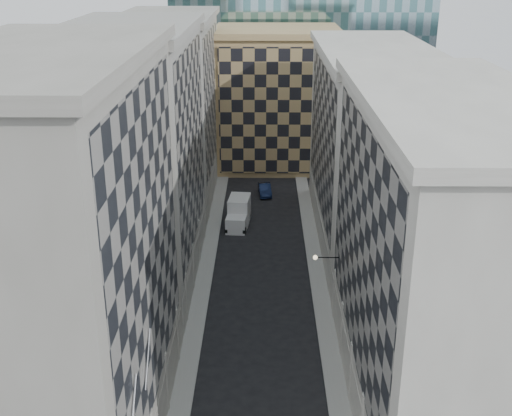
{
  "coord_description": "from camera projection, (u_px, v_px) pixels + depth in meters",
  "views": [
    {
      "loc": [
        0.16,
        -20.46,
        27.83
      ],
      "look_at": [
        -0.27,
        15.93,
        13.46
      ],
      "focal_mm": 45.0,
      "sensor_mm": 36.0,
      "label": 1
    }
  ],
  "objects": [
    {
      "name": "sidewalk_west",
      "position": [
        202.0,
        289.0,
        57.18
      ],
      "size": [
        1.5,
        100.0,
        0.15
      ],
      "primitive_type": "cube",
      "color": "#979791",
      "rests_on": "ground"
    },
    {
      "name": "sidewalk_east",
      "position": [
        320.0,
        290.0,
        57.07
      ],
      "size": [
        1.5,
        100.0,
        0.15
      ],
      "primitive_type": "cube",
      "color": "#979791",
      "rests_on": "ground"
    },
    {
      "name": "bldg_left_a",
      "position": [
        62.0,
        268.0,
        35.26
      ],
      "size": [
        10.8,
        22.8,
        23.7
      ],
      "color": "gray",
      "rests_on": "ground"
    },
    {
      "name": "bldg_left_b",
      "position": [
        137.0,
        158.0,
        55.9
      ],
      "size": [
        10.8,
        22.8,
        22.7
      ],
      "color": "gray",
      "rests_on": "ground"
    },
    {
      "name": "bldg_left_c",
      "position": [
        171.0,
        108.0,
        76.54
      ],
      "size": [
        10.8,
        22.8,
        21.7
      ],
      "color": "gray",
      "rests_on": "ground"
    },
    {
      "name": "bldg_right_a",
      "position": [
        437.0,
        262.0,
        39.29
      ],
      "size": [
        10.8,
        26.8,
        20.7
      ],
      "color": "#B6B2A6",
      "rests_on": "ground"
    },
    {
      "name": "bldg_right_b",
      "position": [
        370.0,
        147.0,
        64.58
      ],
      "size": [
        10.8,
        28.8,
        19.7
      ],
      "color": "#B6B2A6",
      "rests_on": "ground"
    },
    {
      "name": "tan_block",
      "position": [
        277.0,
        98.0,
        88.91
      ],
      "size": [
        16.8,
        14.8,
        18.8
      ],
      "color": "tan",
      "rests_on": "ground"
    },
    {
      "name": "flagpoles_left",
      "position": [
        141.0,
        382.0,
        31.96
      ],
      "size": [
        0.1,
        6.33,
        2.33
      ],
      "color": "gray",
      "rests_on": "ground"
    },
    {
      "name": "bracket_lamp",
      "position": [
        318.0,
        257.0,
        49.25
      ],
      "size": [
        1.98,
        0.36,
        0.36
      ],
      "color": "black",
      "rests_on": "ground"
    },
    {
      "name": "box_truck",
      "position": [
        239.0,
        214.0,
        70.59
      ],
      "size": [
        2.71,
        5.63,
        2.99
      ],
      "rotation": [
        0.0,
        0.0,
        -0.09
      ],
      "color": "white",
      "rests_on": "ground"
    },
    {
      "name": "dark_car",
      "position": [
        265.0,
        190.0,
        79.71
      ],
      "size": [
        1.81,
        4.26,
        1.37
      ],
      "primitive_type": "imported",
      "rotation": [
        0.0,
        0.0,
        0.09
      ],
      "color": "#101B3B",
      "rests_on": "ground"
    }
  ]
}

